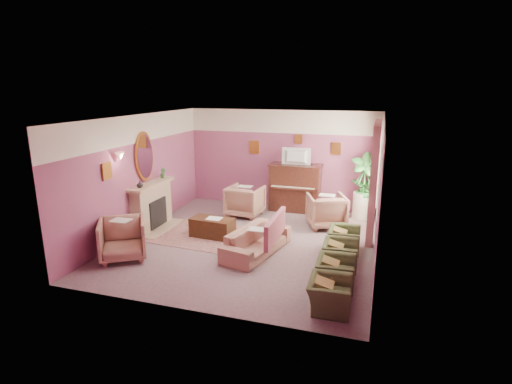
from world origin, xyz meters
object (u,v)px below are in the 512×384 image
(coffee_table, at_px, (212,228))
(olive_chair_a, at_px, (330,290))
(floral_armchair_right, at_px, (326,209))
(olive_chair_b, at_px, (336,268))
(sofa, at_px, (257,236))
(olive_chair_c, at_px, (340,250))
(television, at_px, (296,155))
(floral_armchair_left, at_px, (245,199))
(floral_armchair_front, at_px, (122,237))
(olive_chair_d, at_px, (344,236))
(side_table, at_px, (362,205))
(piano, at_px, (295,188))

(coffee_table, xyz_separation_m, olive_chair_a, (3.03, -2.36, 0.11))
(floral_armchair_right, distance_m, olive_chair_b, 3.10)
(coffee_table, relative_size, sofa, 0.54)
(sofa, xyz_separation_m, olive_chair_c, (1.75, -0.12, -0.05))
(television, distance_m, floral_armchair_left, 1.84)
(floral_armchair_front, xyz_separation_m, olive_chair_c, (4.29, 0.95, -0.13))
(olive_chair_c, bearing_deg, olive_chair_b, -90.00)
(coffee_table, distance_m, olive_chair_d, 3.03)
(olive_chair_a, height_order, olive_chair_c, same)
(sofa, distance_m, olive_chair_c, 1.76)
(floral_armchair_right, xyz_separation_m, olive_chair_b, (0.57, -3.04, -0.13))
(coffee_table, relative_size, side_table, 1.43)
(olive_chair_a, bearing_deg, side_table, 86.93)
(olive_chair_a, xyz_separation_m, olive_chair_d, (0.00, 2.46, 0.00))
(olive_chair_c, height_order, side_table, side_table)
(floral_armchair_left, relative_size, olive_chair_b, 1.21)
(floral_armchair_left, xyz_separation_m, olive_chair_a, (2.81, -4.11, -0.13))
(olive_chair_c, xyz_separation_m, side_table, (0.26, 3.21, 0.02))
(floral_armchair_front, bearing_deg, side_table, 42.47)
(piano, bearing_deg, television, -90.00)
(television, xyz_separation_m, floral_armchair_right, (1.03, -1.06, -1.14))
(television, relative_size, coffee_table, 0.80)
(olive_chair_a, bearing_deg, television, 108.08)
(floral_armchair_right, distance_m, olive_chair_c, 2.30)
(piano, distance_m, olive_chair_d, 3.00)
(floral_armchair_front, height_order, side_table, floral_armchair_front)
(floral_armchair_front, relative_size, side_table, 1.32)
(floral_armchair_front, height_order, olive_chair_d, floral_armchair_front)
(piano, relative_size, coffee_table, 1.40)
(floral_armchair_front, bearing_deg, olive_chair_d, 22.42)
(piano, xyz_separation_m, olive_chair_a, (1.61, -4.97, -0.32))
(floral_armchair_left, xyz_separation_m, olive_chair_c, (2.81, -2.47, -0.13))
(olive_chair_c, relative_size, side_table, 1.09)
(olive_chair_c, xyz_separation_m, olive_chair_d, (0.00, 0.82, 0.00))
(coffee_table, bearing_deg, floral_armchair_left, 82.91)
(floral_armchair_left, bearing_deg, sofa, -65.71)
(television, height_order, olive_chair_d, television)
(sofa, bearing_deg, television, 87.39)
(sofa, relative_size, floral_armchair_left, 2.02)
(sofa, relative_size, olive_chair_b, 2.44)
(floral_armchair_right, bearing_deg, coffee_table, -148.56)
(coffee_table, distance_m, sofa, 1.42)
(television, height_order, side_table, television)
(floral_armchair_right, bearing_deg, side_table, 49.99)
(coffee_table, distance_m, floral_armchair_front, 2.11)
(floral_armchair_front, bearing_deg, floral_armchair_right, 40.47)
(piano, height_order, floral_armchair_front, piano)
(sofa, height_order, olive_chair_b, sofa)
(floral_armchair_left, height_order, olive_chair_d, floral_armchair_left)
(olive_chair_d, xyz_separation_m, side_table, (0.26, 2.39, 0.02))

